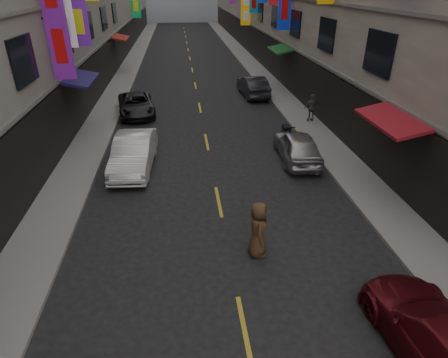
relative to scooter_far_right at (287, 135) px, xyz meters
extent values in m
cube|color=slate|center=(-10.07, 18.61, -0.38)|extent=(2.00, 90.00, 0.12)
cube|color=slate|center=(1.93, 18.61, -0.38)|extent=(2.00, 90.00, 0.12)
cube|color=black|center=(-11.02, 18.61, 1.06)|extent=(0.12, 85.50, 3.00)
cube|color=#66635E|center=(-11.01, 18.61, 2.76)|extent=(0.16, 90.00, 0.14)
cube|color=black|center=(2.88, 18.61, 1.06)|extent=(0.12, 85.50, 3.00)
cube|color=#66635E|center=(2.87, 18.61, 2.76)|extent=(0.16, 90.00, 0.14)
cube|color=#641884|center=(-10.51, 0.78, 5.54)|extent=(0.92, 0.18, 5.21)
cylinder|color=black|center=(-10.56, 0.78, 5.54)|extent=(1.02, 0.08, 0.08)
cube|color=white|center=(-10.58, 2.67, 5.66)|extent=(0.77, 0.18, 3.21)
cylinder|color=black|center=(-10.63, 2.67, 5.66)|extent=(0.87, 0.08, 0.08)
cube|color=#5F1B96|center=(-10.48, 4.84, 6.02)|extent=(0.98, 0.18, 4.42)
cylinder|color=black|center=(-10.53, 4.84, 6.02)|extent=(1.08, 0.08, 0.08)
cube|color=#F6AD0D|center=(2.29, 26.66, 4.35)|extent=(1.08, 0.18, 3.44)
cylinder|color=black|center=(2.34, 26.66, 4.35)|extent=(1.18, 0.08, 0.08)
cube|color=maroon|center=(2.23, -5.39, 2.56)|extent=(1.39, 3.20, 0.41)
cube|color=#211854|center=(-10.37, 2.61, 2.56)|extent=(1.39, 3.20, 0.41)
cube|color=#144D1B|center=(2.23, 10.61, 2.56)|extent=(1.39, 3.20, 0.41)
cube|color=maroon|center=(-10.37, 18.61, 2.56)|extent=(1.39, 3.20, 0.41)
cube|color=gold|center=(-4.07, -11.39, -0.44)|extent=(0.12, 2.20, 0.01)
cube|color=gold|center=(-4.07, -5.39, -0.44)|extent=(0.12, 2.20, 0.01)
cube|color=gold|center=(-4.07, 0.61, -0.44)|extent=(0.12, 2.20, 0.01)
cube|color=gold|center=(-4.07, 6.61, -0.44)|extent=(0.12, 2.20, 0.01)
cube|color=gold|center=(-4.07, 12.61, -0.44)|extent=(0.12, 2.20, 0.01)
cube|color=gold|center=(-4.07, 18.61, -0.44)|extent=(0.12, 2.20, 0.01)
cube|color=gold|center=(-4.07, 24.61, -0.44)|extent=(0.12, 2.20, 0.01)
cube|color=gold|center=(-4.07, 30.61, -0.44)|extent=(0.12, 2.20, 0.01)
cube|color=gold|center=(-4.07, 36.61, -0.44)|extent=(0.12, 2.20, 0.01)
cube|color=gold|center=(-4.07, 42.61, -0.44)|extent=(0.12, 2.20, 0.01)
cube|color=gold|center=(-4.07, 48.61, -0.44)|extent=(0.12, 2.20, 0.01)
cube|color=gold|center=(-4.07, 54.61, -0.44)|extent=(0.12, 2.20, 0.01)
cylinder|color=black|center=(-0.03, -0.68, -0.19)|extent=(0.14, 0.50, 0.50)
cylinder|color=black|center=(0.02, 0.62, -0.19)|extent=(0.14, 0.50, 0.50)
cube|color=black|center=(0.00, -0.03, -0.04)|extent=(0.35, 1.31, 0.18)
cube|color=black|center=(0.01, 0.22, 0.31)|extent=(0.34, 0.56, 0.22)
cylinder|color=black|center=(-0.02, -0.58, 0.26)|extent=(0.09, 0.36, 0.88)
cylinder|color=black|center=(-0.02, -0.58, 0.61)|extent=(0.50, 0.08, 0.06)
imported|color=white|center=(-7.47, -2.10, 0.30)|extent=(1.84, 4.60, 1.49)
imported|color=black|center=(-8.07, 5.67, 0.18)|extent=(2.73, 4.75, 1.25)
imported|color=#590F16|center=(-0.07, -12.75, 0.23)|extent=(2.08, 4.69, 1.34)
imported|color=#B8B8BD|center=(-0.07, -2.07, 0.25)|extent=(1.83, 4.12, 1.38)
imported|color=#292931|center=(-0.07, 9.02, 0.27)|extent=(1.80, 4.44, 1.43)
imported|color=#535356|center=(2.24, 2.84, 0.47)|extent=(0.97, 0.60, 1.59)
imported|color=#4E331F|center=(-3.22, -8.59, 0.45)|extent=(0.67, 0.93, 1.79)
camera|label=1|loc=(-5.28, -17.48, 6.95)|focal=30.00mm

